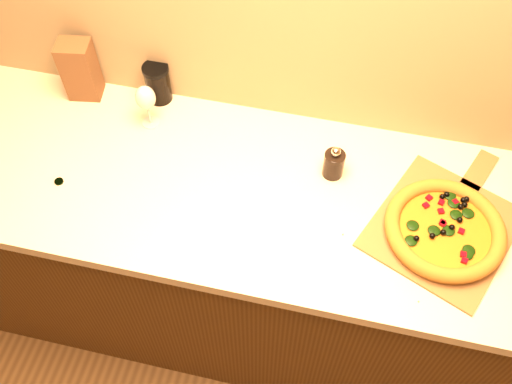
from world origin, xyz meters
name	(u,v)px	position (x,y,z in m)	size (l,w,h in m)	color
cabinet	(276,267)	(0.00, 1.43, 0.43)	(2.80, 0.65, 0.86)	#46290F
countertop	(280,198)	(0.00, 1.43, 0.88)	(2.84, 0.68, 0.04)	beige
pizza_peel	(445,225)	(0.48, 1.42, 0.90)	(0.49, 0.58, 0.01)	brown
pizza	(445,230)	(0.48, 1.39, 0.93)	(0.34, 0.34, 0.05)	#BE7B2F
bottle_cap	(59,181)	(-0.66, 1.32, 0.90)	(0.03, 0.03, 0.01)	black
pepper_grinder	(334,163)	(0.14, 1.54, 0.95)	(0.06, 0.06, 0.12)	black
wine_glass	(146,99)	(-0.47, 1.61, 1.01)	(0.06, 0.06, 0.16)	silver
paper_bag	(80,70)	(-0.72, 1.69, 1.01)	(0.11, 0.08, 0.21)	brown
dark_jar	(158,83)	(-0.47, 1.72, 0.97)	(0.09, 0.09, 0.14)	black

